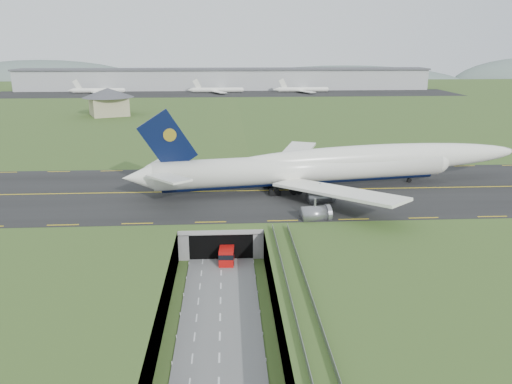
{
  "coord_description": "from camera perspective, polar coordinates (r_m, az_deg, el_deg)",
  "views": [
    {
      "loc": [
        1.55,
        -78.89,
        39.28
      ],
      "look_at": [
        7.25,
        20.0,
        9.69
      ],
      "focal_mm": 35.0,
      "sensor_mm": 36.0,
      "label": 1
    }
  ],
  "objects": [
    {
      "name": "cargo_terminal",
      "position": [
        379.15,
        -3.63,
        12.77
      ],
      "size": [
        320.0,
        67.0,
        15.6
      ],
      "color": "#B2B2B2",
      "rests_on": "ground"
    },
    {
      "name": "jumbo_jet",
      "position": [
        119.24,
        8.62,
        2.99
      ],
      "size": [
        97.16,
        61.47,
        20.6
      ],
      "rotation": [
        0.0,
        0.0,
        0.16
      ],
      "color": "white",
      "rests_on": "ground"
    },
    {
      "name": "airfield_deck",
      "position": [
        86.84,
        -4.06,
        -8.11
      ],
      "size": [
        800.0,
        800.0,
        6.0
      ],
      "primitive_type": "cube",
      "color": "gray",
      "rests_on": "ground"
    },
    {
      "name": "distant_hills",
      "position": [
        514.57,
        3.81,
        11.77
      ],
      "size": [
        700.0,
        91.0,
        60.0
      ],
      "color": "slate",
      "rests_on": "ground"
    },
    {
      "name": "ground",
      "position": [
        88.14,
        -4.02,
        -9.88
      ],
      "size": [
        900.0,
        900.0,
        0.0
      ],
      "primitive_type": "plane",
      "color": "#365722",
      "rests_on": "ground"
    },
    {
      "name": "taxiway",
      "position": [
        116.72,
        -3.92,
        0.07
      ],
      "size": [
        800.0,
        44.0,
        0.18
      ],
      "primitive_type": "cube",
      "color": "black",
      "rests_on": "airfield_deck"
    },
    {
      "name": "shuttle_tram",
      "position": [
        94.26,
        -3.33,
        -6.94
      ],
      "size": [
        3.12,
        7.4,
        2.97
      ],
      "rotation": [
        0.0,
        0.0,
        -0.05
      ],
      "color": "#B90F0C",
      "rests_on": "ground"
    },
    {
      "name": "trench_road",
      "position": [
        81.45,
        -4.07,
        -12.17
      ],
      "size": [
        12.0,
        75.0,
        0.2
      ],
      "primitive_type": "cube",
      "color": "slate",
      "rests_on": "ground"
    },
    {
      "name": "guideway",
      "position": [
        69.39,
        5.08,
        -12.74
      ],
      "size": [
        3.0,
        53.0,
        7.05
      ],
      "color": "#A8A8A3",
      "rests_on": "ground"
    },
    {
      "name": "tunnel_portal",
      "position": [
        102.15,
        -3.96,
        -4.01
      ],
      "size": [
        17.0,
        22.3,
        6.0
      ],
      "color": "gray",
      "rests_on": "ground"
    },
    {
      "name": "service_building",
      "position": [
        251.01,
        -16.52,
        10.12
      ],
      "size": [
        31.13,
        31.13,
        13.05
      ],
      "rotation": [
        0.0,
        0.0,
        0.38
      ],
      "color": "tan",
      "rests_on": "ground"
    }
  ]
}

